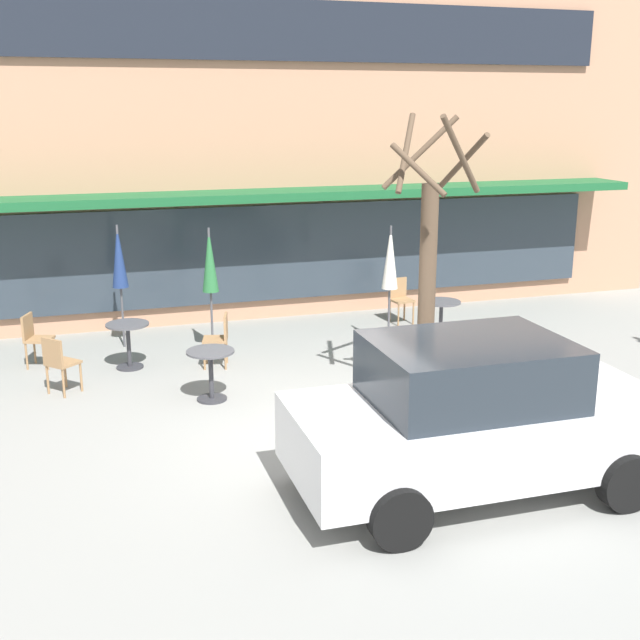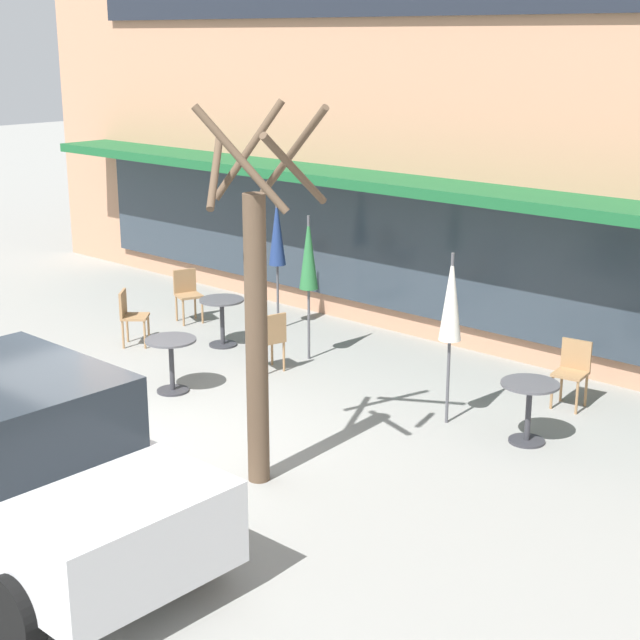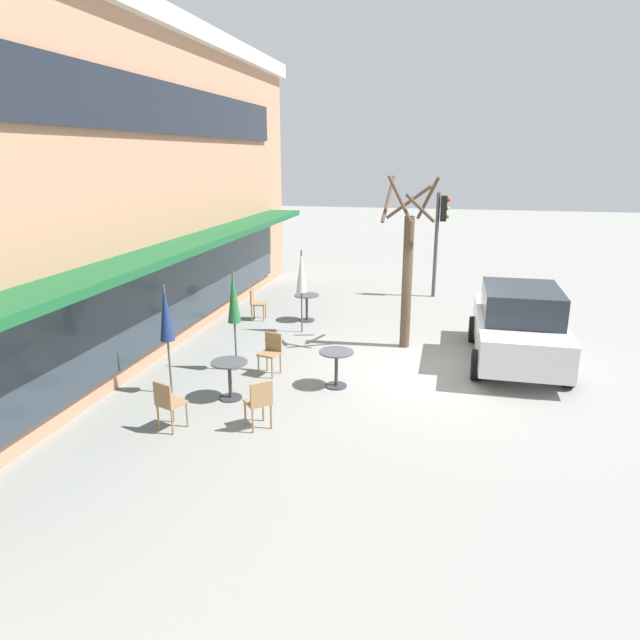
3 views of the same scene
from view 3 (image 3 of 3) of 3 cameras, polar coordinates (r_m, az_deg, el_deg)
The scene contains 15 objects.
ground_plane at distance 12.60m, azimuth 10.22°, elevation -5.22°, with size 80.00×80.00×0.00m, color gray.
building_facade at distance 15.65m, azimuth -29.30°, elevation 11.65°, with size 19.65×9.10×7.71m.
cafe_table_near_wall at distance 16.11m, azimuth -1.34°, elevation 1.70°, with size 0.70×0.70×0.76m.
cafe_table_streetside at distance 11.10m, azimuth -9.02°, elevation -5.31°, with size 0.70×0.70×0.76m.
cafe_table_by_tree at distance 11.52m, azimuth 1.64°, elevation -4.29°, with size 0.70×0.70×0.76m.
patio_umbrella_green_folded at distance 12.21m, azimuth -8.63°, elevation 2.18°, with size 0.28×0.28×2.20m.
patio_umbrella_cream_folded at distance 11.26m, azimuth -15.17°, elevation 0.60°, with size 0.28×0.28×2.20m.
patio_umbrella_corner_open at distance 14.81m, azimuth -1.87°, elevation 4.82°, with size 0.28×0.28×2.20m.
cafe_chair_0 at distance 16.33m, azimuth -6.44°, elevation 1.83°, with size 0.45×0.45×0.89m.
cafe_chair_1 at distance 9.84m, azimuth -6.09°, elevation -8.01°, with size 0.56×0.56×0.89m.
cafe_chair_2 at distance 12.25m, azimuth -4.91°, elevation -3.04°, with size 0.49×0.49×0.89m.
cafe_chair_3 at distance 10.08m, azimuth -14.95°, elevation -7.89°, with size 0.51×0.51×0.89m.
parked_sedan at distance 13.52m, azimuth 19.22°, elevation -0.47°, with size 4.22×2.05×1.76m.
street_tree at distance 13.76m, azimuth 8.71°, elevation 5.07°, with size 1.26×1.29×4.10m.
traffic_light_pole at distance 19.02m, azimuth 11.91°, elevation 9.05°, with size 0.26×0.44×3.40m.
Camera 3 is at (-11.75, -0.34, 4.54)m, focal length 32.00 mm.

